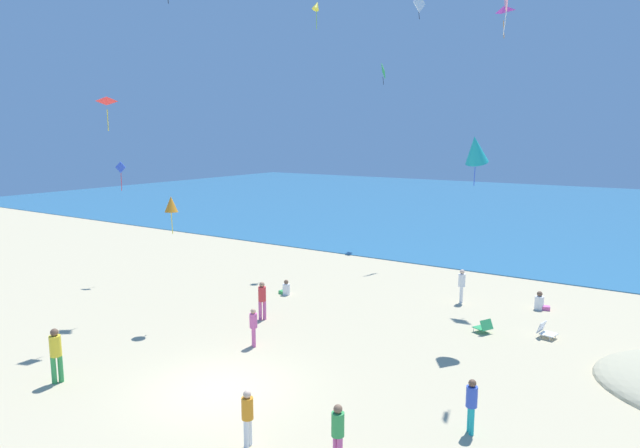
% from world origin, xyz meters
% --- Properties ---
extents(ground_plane, '(120.00, 120.00, 0.00)m').
position_xyz_m(ground_plane, '(0.00, 10.00, 0.00)').
color(ground_plane, '#C6B58C').
extents(ocean_water, '(120.00, 60.00, 0.05)m').
position_xyz_m(ocean_water, '(0.00, 48.74, 0.03)').
color(ocean_water, teal).
rests_on(ocean_water, ground_plane).
extents(beach_chair_far_right, '(0.73, 0.66, 0.61)m').
position_xyz_m(beach_chair_far_right, '(7.35, 10.10, 0.28)').
color(beach_chair_far_right, white).
rests_on(beach_chair_far_right, ground_plane).
extents(beach_chair_mid_beach, '(0.78, 0.77, 0.57)m').
position_xyz_m(beach_chair_mid_beach, '(5.22, 9.30, 0.27)').
color(beach_chair_mid_beach, '#2D9956').
rests_on(beach_chair_mid_beach, ground_plane).
extents(person_0, '(0.46, 0.46, 1.77)m').
position_xyz_m(person_0, '(-4.58, -2.46, 1.02)').
color(person_0, green).
rests_on(person_0, ground_plane).
extents(person_1, '(0.40, 0.40, 1.54)m').
position_xyz_m(person_1, '(5.09, -1.41, 0.89)').
color(person_1, '#D8599E').
rests_on(person_1, ground_plane).
extents(person_2, '(0.46, 0.46, 1.63)m').
position_xyz_m(person_2, '(-3.05, 5.77, 0.94)').
color(person_2, '#D8599E').
rests_on(person_2, ground_plane).
extents(person_3, '(0.38, 0.38, 1.59)m').
position_xyz_m(person_3, '(3.13, 12.65, 0.92)').
color(person_3, white).
rests_on(person_3, ground_plane).
extents(person_4, '(0.64, 0.41, 0.75)m').
position_xyz_m(person_4, '(-4.46, 9.27, 0.28)').
color(person_4, white).
rests_on(person_4, ground_plane).
extents(person_5, '(0.41, 0.41, 1.48)m').
position_xyz_m(person_5, '(7.21, 1.74, 0.86)').
color(person_5, '#19ADB2').
rests_on(person_5, ground_plane).
extents(person_6, '(0.35, 0.35, 1.49)m').
position_xyz_m(person_6, '(2.79, -1.94, 0.86)').
color(person_6, white).
rests_on(person_6, ground_plane).
extents(person_7, '(0.73, 0.52, 0.83)m').
position_xyz_m(person_7, '(6.40, 13.65, 0.31)').
color(person_7, white).
rests_on(person_7, ground_plane).
extents(person_8, '(0.40, 0.40, 1.43)m').
position_xyz_m(person_8, '(-1.42, 3.27, 0.83)').
color(person_8, '#D8599E').
rests_on(person_8, ground_plane).
extents(kite_orange, '(0.74, 0.75, 1.54)m').
position_xyz_m(kite_orange, '(-5.73, 3.44, 4.95)').
color(kite_orange, orange).
extents(kite_red, '(0.70, 0.74, 1.37)m').
position_xyz_m(kite_red, '(-7.26, 1.86, 9.01)').
color(kite_red, red).
extents(kite_pink, '(0.29, 0.66, 1.42)m').
position_xyz_m(kite_pink, '(5.98, 7.40, 11.93)').
color(kite_pink, pink).
extents(kite_magenta, '(0.94, 0.83, 1.56)m').
position_xyz_m(kite_magenta, '(3.53, 15.86, 13.51)').
color(kite_magenta, '#DB3DA8').
extents(kite_teal, '(0.97, 1.20, 1.93)m').
position_xyz_m(kite_teal, '(4.80, 8.66, 7.15)').
color(kite_teal, '#1EADAD').
extents(kite_yellow, '(0.47, 0.62, 1.61)m').
position_xyz_m(kite_yellow, '(-7.41, 16.41, 15.06)').
color(kite_yellow, yellow).
extents(kite_blue, '(0.56, 0.26, 1.53)m').
position_xyz_m(kite_blue, '(-13.59, 7.06, 5.91)').
color(kite_blue, blue).
extents(kite_white, '(0.35, 1.09, 1.52)m').
position_xyz_m(kite_white, '(-3.37, 21.79, 15.70)').
color(kite_white, white).
extents(kite_green, '(0.64, 0.90, 1.45)m').
position_xyz_m(kite_green, '(-6.99, 24.17, 12.06)').
color(kite_green, green).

